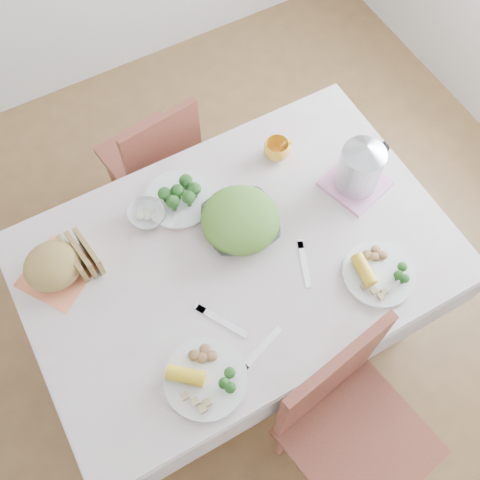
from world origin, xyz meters
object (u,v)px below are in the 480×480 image
dining_table (238,295)px  electric_kettle (361,166)px  chair_near (358,442)px  dinner_plate_left (206,379)px  salad_bowl (240,224)px  chair_far (147,149)px  dinner_plate_right (378,274)px  yellow_mug (277,150)px

dining_table → electric_kettle: electric_kettle is taller
chair_near → dinner_plate_left: size_ratio=3.68×
dining_table → salad_bowl: 0.43m
chair_far → chair_near: bearing=86.6°
dining_table → chair_near: chair_near is taller
chair_near → dinner_plate_left: chair_near is taller
salad_bowl → electric_kettle: size_ratio=1.19×
dining_table → chair_near: 0.73m
salad_bowl → dinner_plate_left: salad_bowl is taller
chair_far → dinner_plate_right: chair_far is taller
chair_near → electric_kettle: size_ratio=4.42×
chair_near → yellow_mug: 1.11m
dining_table → chair_far: size_ratio=1.67×
chair_near → dinner_plate_left: bearing=125.7°
dining_table → electric_kettle: (0.53, 0.04, 0.51)m
dinner_plate_left → electric_kettle: (0.83, 0.38, 0.11)m
salad_bowl → dinner_plate_left: size_ratio=0.99×
chair_far → dinner_plate_right: 1.22m
yellow_mug → chair_near: bearing=-103.9°
dinner_plate_right → salad_bowl: bearing=129.6°
salad_bowl → dinner_plate_left: bearing=-130.4°
salad_bowl → dinner_plate_right: salad_bowl is taller
dinner_plate_left → electric_kettle: size_ratio=1.20×
salad_bowl → electric_kettle: electric_kettle is taller
electric_kettle → dinner_plate_right: bearing=-124.0°
chair_far → electric_kettle: size_ratio=3.76×
chair_near → dining_table: bearing=87.1°
chair_far → electric_kettle: (0.56, -0.75, 0.42)m
dining_table → electric_kettle: 0.74m
dining_table → dinner_plate_right: (0.39, -0.31, 0.40)m
chair_near → chair_far: (-0.12, 1.52, -0.00)m
chair_near → yellow_mug: chair_near is taller
yellow_mug → electric_kettle: (0.19, -0.26, 0.08)m
chair_near → chair_far: size_ratio=1.18×
dining_table → electric_kettle: bearing=4.7°
dinner_plate_right → electric_kettle: 0.40m
yellow_mug → electric_kettle: size_ratio=0.45×
salad_bowl → electric_kettle: bearing=-5.3°
chair_near → chair_far: 1.53m
dining_table → salad_bowl: salad_bowl is taller
yellow_mug → electric_kettle: bearing=-53.4°
chair_near → chair_far: chair_near is taller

